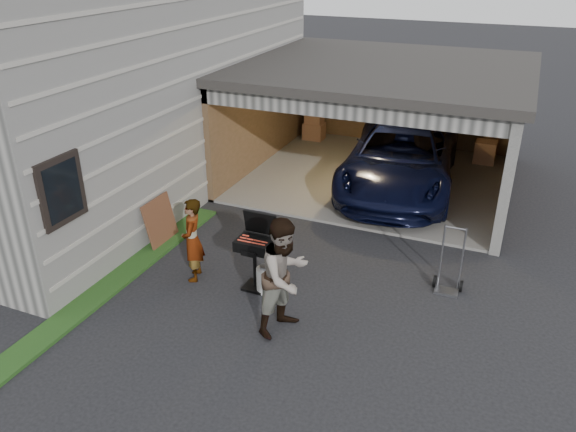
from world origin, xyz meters
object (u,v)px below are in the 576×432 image
(woman, at_px, (192,240))
(bbq_grill, at_px, (255,246))
(propane_tank, at_px, (265,280))
(hand_truck, at_px, (448,279))
(plywood_panel, at_px, (160,222))
(minivan, at_px, (401,161))
(man, at_px, (285,276))

(woman, relative_size, bbq_grill, 1.14)
(bbq_grill, bearing_deg, propane_tank, -18.21)
(bbq_grill, xyz_separation_m, hand_truck, (3.12, 1.20, -0.57))
(bbq_grill, relative_size, plywood_panel, 1.42)
(plywood_panel, relative_size, hand_truck, 0.79)
(minivan, xyz_separation_m, bbq_grill, (-1.32, -5.28, 0.06))
(minivan, distance_m, propane_tank, 5.48)
(propane_tank, bearing_deg, woman, -176.00)
(propane_tank, distance_m, plywood_panel, 2.80)
(bbq_grill, bearing_deg, plywood_panel, 163.69)
(man, height_order, hand_truck, man)
(bbq_grill, xyz_separation_m, plywood_panel, (-2.46, 0.72, -0.34))
(minivan, bearing_deg, hand_truck, -71.69)
(man, height_order, propane_tank, man)
(hand_truck, bearing_deg, minivan, 113.21)
(man, xyz_separation_m, hand_truck, (2.19, 2.08, -0.72))
(man, bearing_deg, minivan, 16.67)
(minivan, bearing_deg, bbq_grill, -109.55)
(woman, xyz_separation_m, hand_truck, (4.27, 1.36, -0.54))
(plywood_panel, bearing_deg, hand_truck, 4.90)
(woman, relative_size, propane_tank, 3.35)
(hand_truck, bearing_deg, propane_tank, -157.07)
(woman, distance_m, bbq_grill, 1.16)
(propane_tank, xyz_separation_m, plywood_panel, (-2.67, 0.79, 0.24))
(propane_tank, bearing_deg, plywood_panel, 163.54)
(minivan, bearing_deg, man, -99.12)
(bbq_grill, height_order, plywood_panel, bbq_grill)
(plywood_panel, height_order, hand_truck, hand_truck)
(man, relative_size, hand_truck, 1.56)
(minivan, relative_size, plywood_panel, 5.64)
(man, distance_m, hand_truck, 3.10)
(woman, bearing_deg, man, 50.24)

